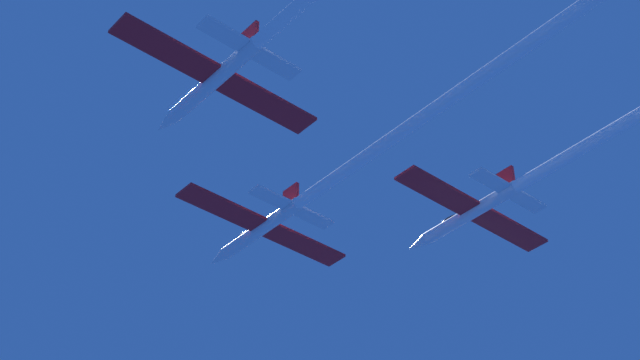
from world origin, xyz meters
TOP-DOWN VIEW (x-y plane):
  - jet_lead at (0.53, -19.46)m, footprint 19.88×64.49m
  - jet_right_wing at (15.46, -31.23)m, footprint 19.88×56.56m

SIDE VIEW (x-z plane):
  - jet_lead at x=0.53m, z-range -2.53..0.76m
  - jet_right_wing at x=15.46m, z-range -1.89..1.40m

